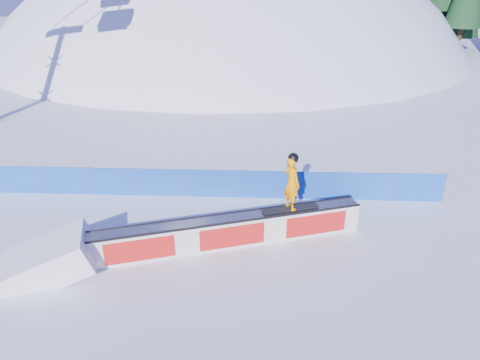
{
  "coord_description": "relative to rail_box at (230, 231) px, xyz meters",
  "views": [
    {
      "loc": [
        3.66,
        -10.73,
        8.22
      ],
      "look_at": [
        3.05,
        3.08,
        1.48
      ],
      "focal_mm": 32.0,
      "sensor_mm": 36.0,
      "label": 1
    }
  ],
  "objects": [
    {
      "name": "snowboarder",
      "position": [
        1.98,
        0.62,
        1.54
      ],
      "size": [
        1.95,
        0.91,
        2.02
      ],
      "rotation": [
        0.0,
        0.0,
        2.14
      ],
      "color": "black",
      "rests_on": "rail_box"
    },
    {
      "name": "safety_fence",
      "position": [
        -2.81,
        3.36,
        0.07
      ],
      "size": [
        22.05,
        0.05,
        1.3
      ],
      "color": "blue",
      "rests_on": "ground"
    },
    {
      "name": "ground",
      "position": [
        -2.81,
        -1.14,
        -0.53
      ],
      "size": [
        160.0,
        160.0,
        0.0
      ],
      "primitive_type": "plane",
      "color": "white",
      "rests_on": "ground"
    },
    {
      "name": "rail_box",
      "position": [
        0.0,
        0.0,
        0.0
      ],
      "size": [
        8.81,
        3.29,
        1.08
      ],
      "rotation": [
        0.0,
        0.0,
        0.3
      ],
      "color": "silver",
      "rests_on": "ground"
    },
    {
      "name": "snow_hill",
      "position": [
        -2.81,
        40.86,
        -18.53
      ],
      "size": [
        64.0,
        64.0,
        64.0
      ],
      "color": "white",
      "rests_on": "ground"
    },
    {
      "name": "snow_ramp",
      "position": [
        -5.39,
        -1.68,
        -0.53
      ],
      "size": [
        3.21,
        2.52,
        1.76
      ],
      "primitive_type": null,
      "rotation": [
        0.0,
        -0.31,
        0.3
      ],
      "color": "white",
      "rests_on": "ground"
    }
  ]
}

